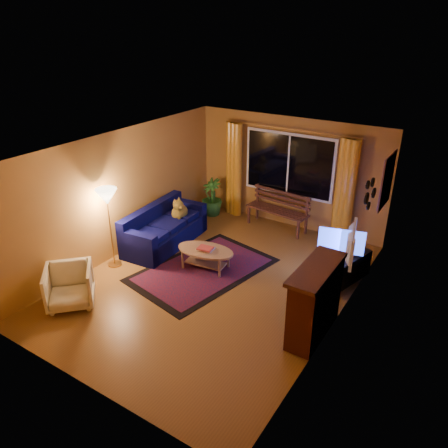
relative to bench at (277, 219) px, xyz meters
The scene contains 22 objects.
floor 2.66m from the bench, 88.45° to the right, with size 4.50×6.00×0.02m, color brown.
ceiling 3.50m from the bench, 88.45° to the right, with size 4.50×6.00×0.02m, color white.
wall_back 1.09m from the bench, 78.80° to the left, with size 4.50×0.02×2.50m, color #B27B34.
wall_left 3.59m from the bench, 129.57° to the right, with size 0.02×6.00×2.50m, color #B27B34.
wall_right 3.68m from the bench, 48.64° to the right, with size 0.02×6.00×2.50m, color #B27B34.
window 1.27m from the bench, 76.43° to the left, with size 2.00×0.02×1.30m, color black.
curtain_rod 2.05m from the bench, 74.12° to the left, with size 0.03×0.03×3.20m, color #BF8C3F.
curtain_left 1.58m from the bench, 169.72° to the left, with size 0.36×0.36×2.24m, color gold.
curtain_right 1.70m from the bench, ahead, with size 0.36×0.36×2.24m, color gold.
bench is the anchor object (origin of this frame).
potted_plant 1.71m from the bench, behind, with size 0.51×0.51×0.91m, color #235B1E.
sofa 2.58m from the bench, 129.86° to the right, with size 0.87×2.02×0.82m, color #060738.
dog 2.25m from the bench, 136.45° to the right, with size 0.34×0.47×0.51m, color olive, non-canonical shape.
armchair 4.80m from the bench, 109.37° to the right, with size 0.74×0.69×0.76m, color beige.
floor_lamp 3.78m from the bench, 121.02° to the right, with size 0.27×0.27×1.59m, color #BF8C3F.
rug 2.47m from the bench, 98.13° to the right, with size 1.69×2.66×0.02m, color maroon.
coffee_table 2.37m from the bench, 98.41° to the right, with size 1.13×1.13×0.41m, color #946E4E.
tv_console 2.45m from the bench, 34.15° to the right, with size 0.40×1.20×0.50m, color black.
television 2.51m from the bench, 34.15° to the right, with size 1.02×0.13×0.59m, color black.
fireplace 3.73m from the bench, 55.16° to the right, with size 0.40×1.20×1.10m, color maroon.
mirror_cluster 3.09m from the bench, 30.58° to the right, with size 0.06×0.60×0.56m, color black, non-canonical shape.
painting 2.71m from the bench, ahead, with size 0.04×0.76×0.96m, color #D95511.
Camera 1 is at (3.80, -5.65, 4.37)m, focal length 35.00 mm.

